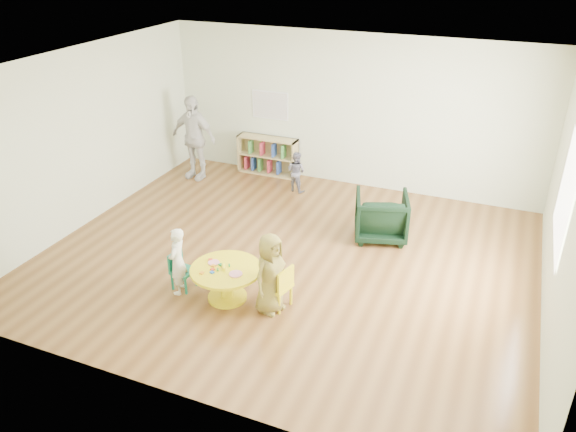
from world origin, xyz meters
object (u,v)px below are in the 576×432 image
object	(u,v)px
bookshelf	(268,156)
adult_caretaker	(193,137)
child_right	(270,274)
toddler	(296,172)
child_left	(178,261)
kid_chair_right	(280,286)
armchair	(381,216)
kid_chair_left	(181,269)
activity_table	(226,278)

from	to	relation	value
bookshelf	adult_caretaker	size ratio (longest dim) A/B	0.74
child_right	toddler	distance (m)	3.70
child_left	kid_chair_right	bearing A→B (deg)	88.31
kid_chair_right	armchair	bearing A→B (deg)	-4.09
bookshelf	armchair	world-z (taller)	bookshelf
adult_caretaker	armchair	bearing A→B (deg)	-9.02
kid_chair_left	bookshelf	world-z (taller)	bookshelf
child_left	adult_caretaker	distance (m)	3.96
bookshelf	kid_chair_right	bearing A→B (deg)	-63.71
kid_chair_left	child_left	size ratio (longest dim) A/B	0.56
kid_chair_left	child_left	world-z (taller)	child_left
bookshelf	child_right	xyz separation A→B (m)	(1.91, -4.13, 0.17)
child_left	adult_caretaker	world-z (taller)	adult_caretaker
activity_table	toddler	distance (m)	3.57
kid_chair_left	armchair	world-z (taller)	armchair
bookshelf	toddler	world-z (taller)	toddler
armchair	kid_chair_right	bearing A→B (deg)	55.64
armchair	bookshelf	bearing A→B (deg)	-49.19
kid_chair_left	armchair	xyz separation A→B (m)	(2.13, 2.39, 0.09)
kid_chair_right	child_left	size ratio (longest dim) A/B	0.63
child_right	toddler	size ratio (longest dim) A/B	1.42
kid_chair_left	bookshelf	xyz separation A→B (m)	(-0.59, 4.12, 0.08)
toddler	kid_chair_right	bearing A→B (deg)	122.69
child_right	armchair	bearing A→B (deg)	-1.31
kid_chair_left	adult_caretaker	size ratio (longest dim) A/B	0.32
kid_chair_right	armchair	xyz separation A→B (m)	(0.73, 2.30, 0.05)
kid_chair_right	toddler	world-z (taller)	toddler
kid_chair_right	child_left	world-z (taller)	child_left
bookshelf	child_left	distance (m)	4.27
bookshelf	toddler	bearing A→B (deg)	-34.76
kid_chair_left	armchair	size ratio (longest dim) A/B	0.65
child_left	toddler	bearing A→B (deg)	166.82
bookshelf	armchair	size ratio (longest dim) A/B	1.48
activity_table	adult_caretaker	xyz separation A→B (m)	(-2.49, 3.40, 0.49)
toddler	kid_chair_left	bearing A→B (deg)	100.12
bookshelf	toddler	size ratio (longest dim) A/B	1.58
activity_table	kid_chair_left	distance (m)	0.69
child_left	adult_caretaker	size ratio (longest dim) A/B	0.58
toddler	bookshelf	bearing A→B (deg)	-20.53
child_left	adult_caretaker	bearing A→B (deg)	-161.98
child_left	toddler	world-z (taller)	child_left
armchair	child_left	world-z (taller)	child_left
armchair	child_right	size ratio (longest dim) A/B	0.75
armchair	adult_caretaker	distance (m)	4.09
kid_chair_right	child_left	xyz separation A→B (m)	(-1.37, -0.19, 0.15)
kid_chair_right	adult_caretaker	xyz separation A→B (m)	(-3.21, 3.30, 0.49)
kid_chair_left	armchair	bearing A→B (deg)	144.62
kid_chair_left	kid_chair_right	distance (m)	1.41
toddler	adult_caretaker	size ratio (longest dim) A/B	0.47
kid_chair_left	toddler	bearing A→B (deg)	-177.75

